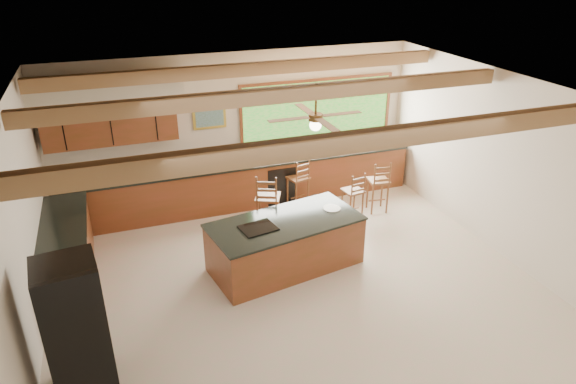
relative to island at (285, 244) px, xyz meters
name	(u,v)px	position (x,y,z in m)	size (l,w,h in m)	color
ground	(295,282)	(-0.02, -0.49, -0.42)	(7.20, 7.20, 0.00)	beige
room_shell	(269,136)	(-0.19, 0.16, 1.79)	(7.27, 6.54, 3.02)	beige
counter_run	(208,197)	(-0.84, 2.03, 0.04)	(7.12, 3.10, 1.22)	brown
island	(285,244)	(0.00, 0.00, 0.00)	(2.56, 1.53, 0.86)	brown
refrigerator	(76,328)	(-3.07, -1.59, 0.43)	(0.73, 0.71, 1.70)	black
bar_stool_a	(269,199)	(0.08, 1.09, 0.28)	(0.56, 0.57, 1.19)	brown
bar_stool_b	(299,179)	(0.96, 1.90, 0.20)	(0.45, 0.45, 1.04)	brown
bar_stool_c	(354,192)	(1.75, 1.06, 0.16)	(0.40, 0.40, 0.99)	brown
bar_stool_d	(380,182)	(2.37, 1.21, 0.21)	(0.44, 0.44, 1.07)	brown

